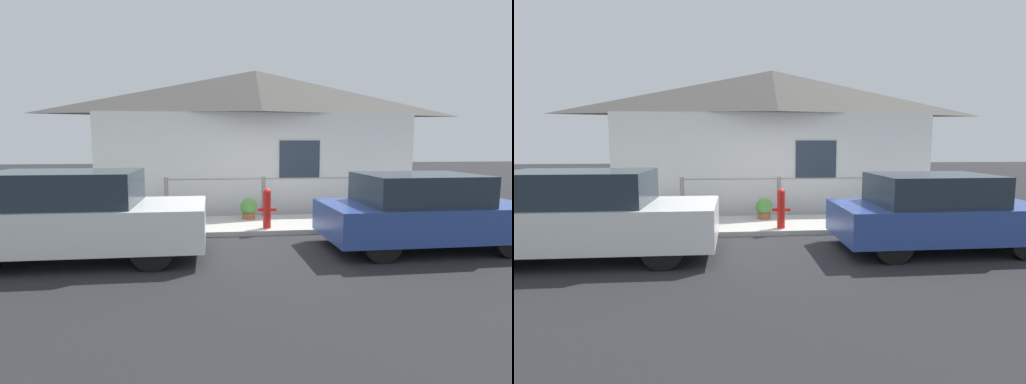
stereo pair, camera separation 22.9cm
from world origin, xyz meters
TOP-DOWN VIEW (x-y plane):
  - ground_plane at (0.00, 0.00)m, footprint 60.00×60.00m
  - sidewalk at (0.00, 0.92)m, footprint 24.00×1.85m
  - house at (0.00, 3.40)m, footprint 8.99×2.23m
  - fence at (0.00, 1.70)m, footprint 4.90×0.10m
  - car_left at (-3.60, -1.30)m, footprint 4.26×1.79m
  - car_right at (2.55, -1.30)m, footprint 3.77×1.83m
  - fire_hydrant at (-0.11, 0.29)m, footprint 0.40×0.18m
  - potted_plant_near_hydrant at (-0.41, 1.38)m, footprint 0.41×0.41m
  - potted_plant_by_fence at (-3.88, 1.09)m, footprint 0.38×0.38m

SIDE VIEW (x-z plane):
  - ground_plane at x=0.00m, z-range 0.00..0.00m
  - sidewalk at x=0.00m, z-range 0.00..0.11m
  - potted_plant_near_hydrant at x=-0.41m, z-range 0.12..0.63m
  - potted_plant_by_fence at x=-3.88m, z-range 0.14..0.67m
  - fire_hydrant at x=-0.11m, z-range 0.13..1.00m
  - fence at x=0.00m, z-range 0.16..1.17m
  - car_right at x=2.55m, z-range 0.00..1.39m
  - car_left at x=-3.60m, z-range 0.00..1.49m
  - house at x=0.00m, z-range 1.17..5.17m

